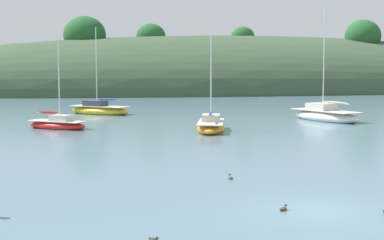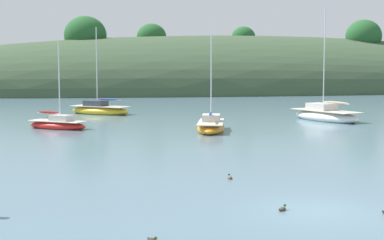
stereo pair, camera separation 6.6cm
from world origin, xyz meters
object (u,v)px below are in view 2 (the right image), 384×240
at_px(sailboat_teal_outer, 211,126).
at_px(sailboat_grey_yawl, 58,124).
at_px(duck_lone_left, 230,177).
at_px(duck_lead, 283,209).
at_px(mooring_buoy_channel, 47,121).
at_px(sailboat_white_near, 326,115).
at_px(sailboat_red_portside, 100,110).

bearing_deg(sailboat_teal_outer, sailboat_grey_yawl, 159.69).
bearing_deg(duck_lone_left, duck_lead, -87.63).
relative_size(sailboat_teal_outer, mooring_buoy_channel, 13.47).
bearing_deg(sailboat_white_near, duck_lone_left, -123.35).
xyz_separation_m(sailboat_red_portside, duck_lead, (3.87, -40.27, -0.36)).
distance_m(sailboat_red_portside, sailboat_teal_outer, 18.47).
height_order(sailboat_teal_outer, duck_lead, sailboat_teal_outer).
xyz_separation_m(sailboat_teal_outer, mooring_buoy_channel, (-12.09, 9.63, -0.25)).
xyz_separation_m(sailboat_white_near, duck_lead, (-15.25, -29.16, -0.40)).
bearing_deg(sailboat_teal_outer, duck_lone_left, -101.46).
xyz_separation_m(mooring_buoy_channel, duck_lead, (8.75, -32.91, -0.07)).
height_order(sailboat_white_near, mooring_buoy_channel, sailboat_white_near).
bearing_deg(mooring_buoy_channel, sailboat_white_near, -8.88).
height_order(sailboat_red_portside, duck_lone_left, sailboat_red_portside).
xyz_separation_m(sailboat_red_portside, sailboat_teal_outer, (7.22, -17.00, -0.04)).
relative_size(sailboat_teal_outer, duck_lone_left, 17.13).
distance_m(sailboat_white_near, sailboat_teal_outer, 13.28).
height_order(sailboat_grey_yawl, sailboat_red_portside, sailboat_red_portside).
distance_m(sailboat_grey_yawl, sailboat_red_portside, 13.46).
relative_size(mooring_buoy_channel, duck_lead, 1.40).
height_order(sailboat_red_portside, duck_lead, sailboat_red_portside).
relative_size(sailboat_grey_yawl, sailboat_teal_outer, 0.94).
xyz_separation_m(sailboat_grey_yawl, duck_lone_left, (7.54, -21.76, -0.28)).
distance_m(sailboat_grey_yawl, sailboat_teal_outer, 11.85).
xyz_separation_m(sailboat_teal_outer, duck_lead, (-3.34, -23.28, -0.32)).
height_order(sailboat_teal_outer, duck_lone_left, sailboat_teal_outer).
height_order(sailboat_red_portside, mooring_buoy_channel, sailboat_red_portside).
height_order(duck_lone_left, duck_lead, same).
bearing_deg(duck_lead, sailboat_white_near, 62.38).
xyz_separation_m(sailboat_grey_yawl, duck_lead, (7.77, -27.39, -0.28)).
bearing_deg(sailboat_red_portside, duck_lone_left, -84.00).
relative_size(sailboat_white_near, duck_lead, 26.39).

